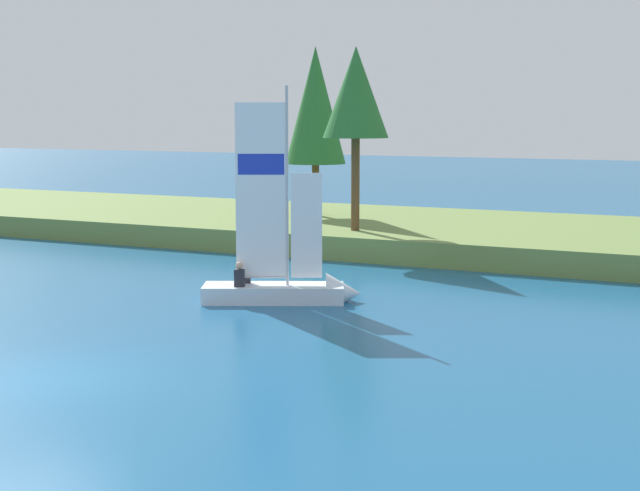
% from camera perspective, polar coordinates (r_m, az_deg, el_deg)
% --- Properties ---
extents(ground_plane, '(200.00, 200.00, 0.00)m').
position_cam_1_polar(ground_plane, '(20.01, -15.60, -7.38)').
color(ground_plane, '#195684').
extents(shore_bank, '(80.00, 11.87, 0.86)m').
position_cam_1_polar(shore_bank, '(39.00, 6.89, 0.70)').
color(shore_bank, olive).
rests_on(shore_bank, ground).
extents(shoreline_tree_left, '(2.53, 2.53, 7.05)m').
position_cam_1_polar(shoreline_tree_left, '(41.23, -0.26, 8.13)').
color(shoreline_tree_left, brown).
rests_on(shoreline_tree_left, shore_bank).
extents(shoreline_tree_midleft, '(2.40, 2.40, 6.68)m').
position_cam_1_polar(shoreline_tree_midleft, '(35.86, 2.09, 8.82)').
color(shoreline_tree_midleft, brown).
rests_on(shoreline_tree_midleft, shore_bank).
extents(sailboat, '(4.40, 2.98, 6.19)m').
position_cam_1_polar(sailboat, '(26.81, -1.46, -2.29)').
color(sailboat, silver).
rests_on(sailboat, ground).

